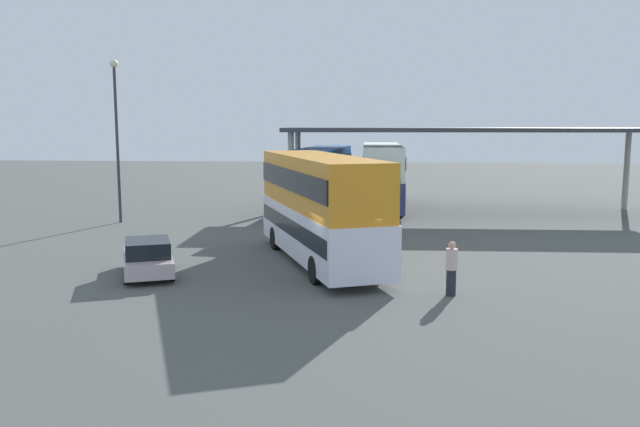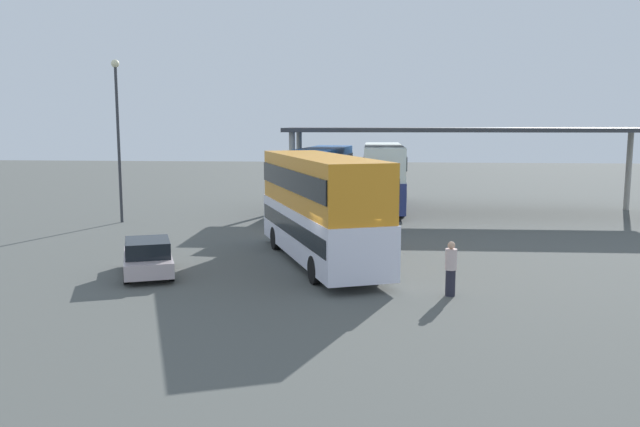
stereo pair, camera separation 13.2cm
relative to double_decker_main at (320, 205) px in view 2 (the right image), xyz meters
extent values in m
plane|color=#50534F|center=(1.14, -3.42, -2.35)|extent=(140.00, 140.00, 0.00)
cube|color=white|center=(0.00, -0.01, -1.05)|extent=(6.06, 10.65, 1.89)
cube|color=orange|center=(0.00, -0.01, 0.92)|extent=(5.92, 10.43, 2.05)
cube|color=black|center=(0.00, -0.01, -0.83)|extent=(5.95, 10.27, 0.64)
cube|color=black|center=(0.00, -0.01, 1.02)|extent=(5.95, 10.27, 0.82)
cube|color=black|center=(-1.85, 4.82, -0.77)|extent=(2.01, 0.85, 1.14)
cube|color=orange|center=(-1.85, 4.82, 0.14)|extent=(1.66, 0.70, 0.36)
cylinder|color=black|center=(-2.20, 2.61, -1.85)|extent=(0.62, 1.03, 1.00)
cylinder|color=black|center=(-0.11, 3.42, -1.85)|extent=(0.62, 1.03, 1.00)
cylinder|color=black|center=(0.11, -3.44, -1.85)|extent=(0.62, 1.03, 1.00)
cylinder|color=black|center=(2.21, -2.63, -1.85)|extent=(0.62, 1.03, 1.00)
cube|color=#C1AFB2|center=(-6.16, -2.60, -1.86)|extent=(2.95, 4.16, 0.55)
cube|color=black|center=(-6.09, -2.78, -1.29)|extent=(2.20, 2.51, 0.58)
cylinder|color=black|center=(-7.30, -1.77, -2.05)|extent=(0.40, 0.63, 0.60)
cylinder|color=black|center=(-5.87, -1.22, -2.05)|extent=(0.40, 0.63, 0.60)
cylinder|color=black|center=(-6.45, -3.97, -2.05)|extent=(0.40, 0.63, 0.60)
cylinder|color=black|center=(-5.03, -3.42, -2.05)|extent=(0.40, 0.63, 0.60)
cube|color=silver|center=(-1.17, 13.55, -1.12)|extent=(3.68, 11.73, 1.77)
cube|color=#1852A8|center=(-1.17, 13.55, 0.72)|extent=(3.59, 11.49, 1.91)
cube|color=black|center=(-1.17, 13.55, -0.91)|extent=(3.67, 11.28, 0.60)
cube|color=black|center=(-1.17, 13.55, 0.82)|extent=(3.67, 11.28, 0.77)
cube|color=black|center=(-0.53, 19.22, -0.85)|extent=(2.05, 0.33, 1.06)
cube|color=orange|center=(-0.53, 19.22, 0.00)|extent=(1.68, 0.27, 0.36)
cylinder|color=black|center=(-1.85, 17.22, -1.85)|extent=(0.39, 1.03, 1.00)
cylinder|color=black|center=(0.30, 16.98, -1.85)|extent=(0.39, 1.03, 1.00)
cylinder|color=black|center=(-2.65, 10.12, -1.85)|extent=(0.39, 1.03, 1.00)
cylinder|color=black|center=(-0.50, 9.88, -1.85)|extent=(0.39, 1.03, 1.00)
cube|color=navy|center=(2.71, 16.55, -1.09)|extent=(2.51, 11.52, 1.83)
cube|color=white|center=(2.71, 16.55, 0.82)|extent=(2.44, 11.29, 1.98)
cube|color=black|center=(2.71, 16.55, -0.87)|extent=(2.54, 11.06, 0.62)
cube|color=black|center=(2.71, 16.55, 0.92)|extent=(2.54, 11.06, 0.79)
cube|color=black|center=(2.67, 22.24, -0.81)|extent=(2.07, 0.11, 1.10)
cube|color=orange|center=(2.67, 22.24, 0.07)|extent=(1.71, 0.09, 0.36)
cylinder|color=black|center=(1.59, 20.11, -1.85)|extent=(0.29, 1.00, 1.00)
cylinder|color=black|center=(3.78, 20.12, -1.85)|extent=(0.29, 1.00, 1.00)
cylinder|color=black|center=(1.63, 12.98, -1.85)|extent=(0.29, 1.00, 1.00)
cylinder|color=black|center=(3.83, 12.99, -1.85)|extent=(0.29, 1.00, 1.00)
cube|color=#33353A|center=(7.83, 15.04, 2.80)|extent=(22.51, 5.97, 0.25)
cylinder|color=#9E9B93|center=(18.39, 17.42, 0.16)|extent=(0.36, 0.36, 5.03)
cylinder|color=#9E9B93|center=(-2.82, 17.01, 0.16)|extent=(0.36, 0.36, 5.03)
cylinder|color=#9E9B93|center=(-2.73, 12.67, 0.16)|extent=(0.36, 0.36, 5.03)
cylinder|color=#33353A|center=(-12.06, 9.61, 1.97)|extent=(0.16, 0.16, 8.63)
sphere|color=beige|center=(-12.06, 9.61, 6.43)|extent=(0.44, 0.44, 0.44)
cylinder|color=#262633|center=(4.64, -4.61, -1.92)|extent=(0.32, 0.32, 0.87)
cylinder|color=beige|center=(4.64, -4.61, -1.14)|extent=(0.38, 0.38, 0.69)
sphere|color=tan|center=(4.64, -4.61, -0.68)|extent=(0.24, 0.24, 0.24)
camera|label=1|loc=(2.01, -25.23, 3.24)|focal=36.08mm
camera|label=2|loc=(2.14, -25.22, 3.24)|focal=36.08mm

